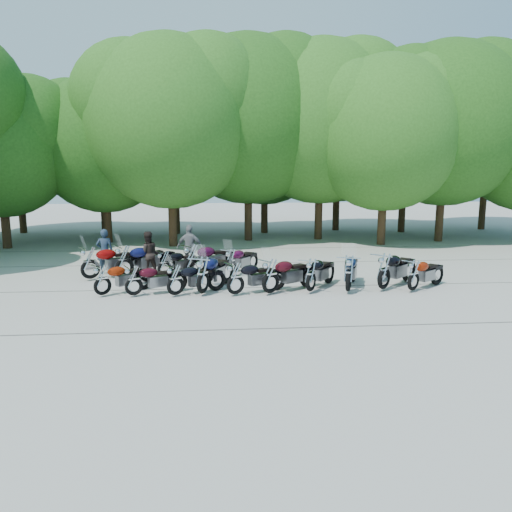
{
  "coord_description": "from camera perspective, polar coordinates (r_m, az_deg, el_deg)",
  "views": [
    {
      "loc": [
        -1.4,
        -15.14,
        4.01
      ],
      "look_at": [
        0.0,
        1.5,
        1.1
      ],
      "focal_mm": 35.0,
      "sensor_mm": 36.0,
      "label": 1
    }
  ],
  "objects": [
    {
      "name": "motorcycle_12",
      "position": [
        18.82,
        -10.41,
        -0.77
      ],
      "size": [
        2.08,
        1.61,
        1.16
      ],
      "primitive_type": null,
      "rotation": [
        0.0,
        0.0,
        2.12
      ],
      "color": "black",
      "rests_on": "ground"
    },
    {
      "name": "motorcycle_7",
      "position": [
        16.49,
        10.55,
        -1.82
      ],
      "size": [
        1.6,
        2.63,
        1.42
      ],
      "primitive_type": null,
      "rotation": [
        0.0,
        0.0,
        2.78
      ],
      "color": "#0B1732",
      "rests_on": "ground"
    },
    {
      "name": "motorcycle_0",
      "position": [
        16.54,
        -17.17,
        -2.52
      ],
      "size": [
        2.02,
        1.75,
        1.17
      ],
      "primitive_type": null,
      "rotation": [
        0.0,
        0.0,
        2.22
      ],
      "color": "maroon",
      "rests_on": "ground"
    },
    {
      "name": "motorcycle_9",
      "position": [
        17.19,
        17.57,
        -1.98
      ],
      "size": [
        2.12,
        1.83,
        1.22
      ],
      "primitive_type": null,
      "rotation": [
        0.0,
        0.0,
        2.22
      ],
      "color": "maroon",
      "rests_on": "ground"
    },
    {
      "name": "motorcycle_13",
      "position": [
        18.63,
        -7.31,
        -0.38
      ],
      "size": [
        2.55,
        2.01,
        1.43
      ],
      "primitive_type": null,
      "rotation": [
        0.0,
        0.0,
        2.14
      ],
      "color": "#360722",
      "rests_on": "ground"
    },
    {
      "name": "tree_10",
      "position": [
        32.88,
        -17.32,
        12.33
      ],
      "size": [
        7.78,
        7.78,
        9.55
      ],
      "color": "#3A2614",
      "rests_on": "ground"
    },
    {
      "name": "motorcycle_5",
      "position": [
        16.02,
        1.68,
        -2.16
      ],
      "size": [
        2.37,
        1.91,
        1.34
      ],
      "primitive_type": null,
      "rotation": [
        0.0,
        0.0,
        2.16
      ],
      "color": "#39070F",
      "rests_on": "ground"
    },
    {
      "name": "motorcycle_8",
      "position": [
        17.07,
        14.45,
        -1.54
      ],
      "size": [
        2.39,
        2.31,
        1.44
      ],
      "primitive_type": null,
      "rotation": [
        0.0,
        0.0,
        2.32
      ],
      "color": "black",
      "rests_on": "ground"
    },
    {
      "name": "tree_2",
      "position": [
        28.61,
        -17.01,
        12.08
      ],
      "size": [
        7.31,
        7.31,
        8.97
      ],
      "color": "#3A2614",
      "rests_on": "ground"
    },
    {
      "name": "tree_9",
      "position": [
        34.93,
        -25.68,
        11.41
      ],
      "size": [
        7.59,
        7.59,
        9.32
      ],
      "color": "#3A2614",
      "rests_on": "ground"
    },
    {
      "name": "ground",
      "position": [
        15.72,
        0.46,
        -4.89
      ],
      "size": [
        90.0,
        90.0,
        0.0
      ],
      "primitive_type": "plane",
      "color": "#A19D92",
      "rests_on": "ground"
    },
    {
      "name": "tree_11",
      "position": [
        31.69,
        -9.31,
        12.45
      ],
      "size": [
        7.56,
        7.56,
        9.28
      ],
      "color": "#3A2614",
      "rests_on": "ground"
    },
    {
      "name": "motorcycle_6",
      "position": [
        16.35,
        6.31,
        -2.05
      ],
      "size": [
        1.85,
        2.29,
        1.29
      ],
      "primitive_type": null,
      "rotation": [
        0.0,
        0.0,
        2.55
      ],
      "color": "black",
      "rests_on": "ground"
    },
    {
      "name": "motorcycle_10",
      "position": [
        19.06,
        -18.45,
        -0.62
      ],
      "size": [
        2.53,
        1.91,
        1.4
      ],
      "primitive_type": null,
      "rotation": [
        0.0,
        0.0,
        2.1
      ],
      "color": "#7A0504",
      "rests_on": "ground"
    },
    {
      "name": "motorcycle_11",
      "position": [
        19.04,
        -14.81,
        -0.43
      ],
      "size": [
        2.52,
        2.01,
        1.42
      ],
      "primitive_type": null,
      "rotation": [
        0.0,
        0.0,
        2.15
      ],
      "color": "#0D103B",
      "rests_on": "ground"
    },
    {
      "name": "rider_1",
      "position": [
        19.4,
        -12.29,
        0.28
      ],
      "size": [
        0.98,
        0.87,
        1.7
      ],
      "primitive_type": "imported",
      "rotation": [
        0.0,
        0.0,
        3.46
      ],
      "color": "black",
      "rests_on": "ground"
    },
    {
      "name": "motorcycle_1",
      "position": [
        16.25,
        -13.81,
        -2.62
      ],
      "size": [
        2.1,
        1.39,
        1.15
      ],
      "primitive_type": null,
      "rotation": [
        0.0,
        0.0,
        1.99
      ],
      "color": "#380712",
      "rests_on": "ground"
    },
    {
      "name": "motorcycle_2",
      "position": [
        16.0,
        -9.2,
        -2.61
      ],
      "size": [
        2.11,
        1.56,
        1.17
      ],
      "primitive_type": null,
      "rotation": [
        0.0,
        0.0,
        2.08
      ],
      "color": "black",
      "rests_on": "ground"
    },
    {
      "name": "tree_3",
      "position": [
        26.57,
        -9.81,
        14.74
      ],
      "size": [
        8.7,
        8.7,
        10.67
      ],
      "color": "#3A2614",
      "rests_on": "ground"
    },
    {
      "name": "rider_2",
      "position": [
        19.91,
        -7.55,
        0.92
      ],
      "size": [
        1.17,
        0.71,
        1.87
      ],
      "primitive_type": "imported",
      "rotation": [
        0.0,
        0.0,
        2.89
      ],
      "color": "gray",
      "rests_on": "ground"
    },
    {
      "name": "tree_13",
      "position": [
        33.66,
        9.35,
        13.22
      ],
      "size": [
        8.31,
        8.31,
        10.2
      ],
      "color": "#3A2614",
      "rests_on": "ground"
    },
    {
      "name": "rider_0",
      "position": [
        20.13,
        -16.9,
        0.5
      ],
      "size": [
        0.67,
        0.47,
        1.75
      ],
      "primitive_type": "imported",
      "rotation": [
        0.0,
        0.0,
        3.23
      ],
      "color": "#1E2D40",
      "rests_on": "ground"
    },
    {
      "name": "tree_14",
      "position": [
        33.54,
        16.72,
        12.6
      ],
      "size": [
        8.02,
        8.02,
        9.84
      ],
      "color": "#3A2614",
      "rests_on": "ground"
    },
    {
      "name": "motorcycle_3",
      "position": [
        16.06,
        -6.11,
        -2.03
      ],
      "size": [
        1.81,
        2.59,
        1.42
      ],
      "primitive_type": null,
      "rotation": [
        0.0,
        0.0,
        2.68
      ],
      "color": "#0C1038",
      "rests_on": "ground"
    },
    {
      "name": "tree_6",
      "position": [
        27.51,
        14.59,
        13.34
      ],
      "size": [
        8.0,
        8.0,
        9.82
      ],
      "color": "#3A2614",
      "rests_on": "ground"
    },
    {
      "name": "tree_15",
      "position": [
        36.98,
        25.11,
        13.66
      ],
      "size": [
        9.67,
        9.67,
        11.86
      ],
      "color": "#3A2614",
      "rests_on": "ground"
    },
    {
      "name": "tree_7",
      "position": [
        29.82,
        20.84,
        13.84
      ],
      "size": [
        8.79,
        8.79,
        10.79
      ],
      "color": "#3A2614",
      "rests_on": "ground"
    },
    {
      "name": "tree_4",
      "position": [
        28.41,
        -0.92,
        15.19
      ],
      "size": [
        9.13,
        9.13,
        11.2
      ],
      "color": "#3A2614",
      "rests_on": "ground"
    },
    {
      "name": "tree_12",
      "position": [
        31.81,
        0.99,
        12.98
      ],
      "size": [
        7.88,
        7.88,
        9.67
      ],
      "color": "#3A2614",
      "rests_on": "ground"
    },
    {
      "name": "tree_5",
      "position": [
        29.08,
        7.38,
        14.87
      ],
      "size": [
        9.04,
        9.04,
        11.1
      ],
      "color": "#3A2614",
      "rests_on": "ground"
    },
    {
      "name": "motorcycle_14",
      "position": [
        18.69,
        -2.91,
        -0.61
      ],
      "size": [
        1.8,
        2.14,
        1.22
      ],
      "primitive_type": null,
      "rotation": [
        0.0,
        0.0,
        2.51
      ],
      "color": "#3E0828",
      "rests_on": "ground"
    },
    {
      "name": "motorcycle_4",
      "position": [
        15.9,
        -2.36,
        -2.45
      ],
      "size": [
        2.25,
        1.55,
        1.23
      ],
      "primitive_type": null,
      "rotation": [
        0.0,
        0.0,
        2.02
      ],
      "color": "black",
      "rests_on": "ground"
    }
  ]
}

